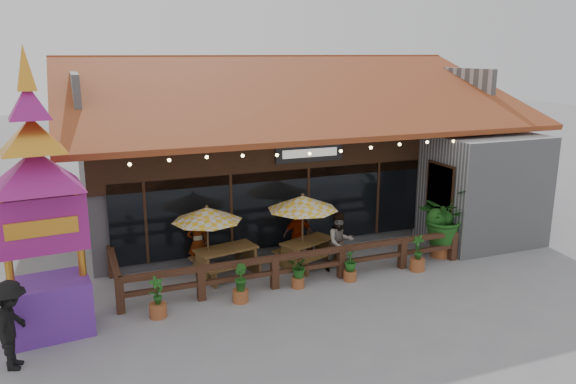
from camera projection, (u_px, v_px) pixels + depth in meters
name	position (u px, v px, depth m)	size (l,w,h in m)	color
ground	(349.00, 269.00, 16.47)	(100.00, 100.00, 0.00)	gray
restaurant_building	(277.00, 157.00, 21.99)	(15.50, 14.73, 6.09)	#9D9DA1
patio_railing	(280.00, 263.00, 15.27)	(10.00, 2.60, 0.92)	#4A281A
umbrella_left	(207.00, 215.00, 15.49)	(2.14, 2.14, 2.09)	brown
umbrella_right	(303.00, 203.00, 16.24)	(2.44, 2.44, 2.23)	brown
picnic_table_left	(226.00, 257.00, 15.88)	(1.97, 1.79, 0.82)	brown
picnic_table_right	(307.00, 248.00, 16.66)	(2.01, 1.89, 0.78)	brown
thai_sign_tower	(37.00, 177.00, 11.86)	(2.76, 2.76, 6.83)	#5E2894
tropical_plant	(442.00, 218.00, 17.19)	(2.09, 2.09, 2.19)	brown
diner_a	(198.00, 242.00, 16.18)	(0.62, 0.41, 1.70)	#351D11
diner_b	(340.00, 242.00, 16.16)	(0.84, 0.66, 1.73)	#351D11
diner_c	(298.00, 234.00, 17.09)	(0.92, 0.38, 1.58)	#351D11
pedestrian	(12.00, 325.00, 11.11)	(1.20, 0.69, 1.85)	black
planter_a	(157.00, 300.00, 13.38)	(0.43, 0.42, 1.02)	brown
planter_b	(240.00, 285.00, 14.19)	(0.41, 0.41, 1.00)	brown
planter_c	(298.00, 270.00, 15.06)	(0.60, 0.55, 0.87)	brown
planter_d	(350.00, 266.00, 15.53)	(0.46, 0.46, 0.88)	brown
planter_e	(418.00, 256.00, 16.26)	(0.44, 0.44, 1.07)	brown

